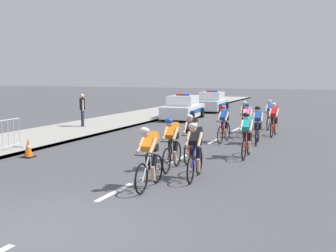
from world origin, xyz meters
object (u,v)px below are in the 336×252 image
(cyclist_third, at_px, (172,143))
(cyclist_fifth, at_px, (247,134))
(cyclist_fourth, at_px, (191,137))
(cyclist_sixth, at_px, (258,124))
(cyclist_second, at_px, (195,150))
(cyclist_eleventh, at_px, (270,114))
(cyclist_lead, at_px, (149,157))
(police_car_second, at_px, (212,102))
(traffic_cone_mid, at_px, (28,148))
(spectator_closest, at_px, (82,108))
(cyclist_eighth, at_px, (224,123))
(police_car_nearest, at_px, (183,108))
(cyclist_seventh, at_px, (247,120))
(cyclist_ninth, at_px, (274,119))
(cyclist_tenth, at_px, (245,116))

(cyclist_third, xyz_separation_m, cyclist_fifth, (1.60, 2.57, 0.00))
(cyclist_fourth, distance_m, cyclist_sixth, 4.37)
(cyclist_second, height_order, cyclist_eleventh, same)
(cyclist_lead, xyz_separation_m, police_car_second, (-4.85, 21.06, -0.11))
(traffic_cone_mid, relative_size, spectator_closest, 0.38)
(cyclist_eleventh, height_order, spectator_closest, spectator_closest)
(cyclist_lead, bearing_deg, cyclist_sixth, 80.99)
(cyclist_sixth, height_order, police_car_second, police_car_second)
(cyclist_eighth, bearing_deg, spectator_closest, 170.58)
(police_car_nearest, bearing_deg, cyclist_fourth, -67.77)
(cyclist_fourth, relative_size, cyclist_seventh, 1.00)
(cyclist_seventh, height_order, police_car_nearest, police_car_nearest)
(cyclist_lead, relative_size, cyclist_third, 1.00)
(cyclist_second, distance_m, cyclist_ninth, 8.52)
(cyclist_ninth, distance_m, traffic_cone_mid, 10.50)
(cyclist_tenth, bearing_deg, police_car_nearest, 137.15)
(cyclist_fifth, height_order, cyclist_eleventh, same)
(cyclist_fifth, bearing_deg, cyclist_sixth, 93.58)
(cyclist_eighth, bearing_deg, cyclist_fourth, -89.45)
(cyclist_sixth, bearing_deg, cyclist_lead, -99.01)
(cyclist_eighth, xyz_separation_m, traffic_cone_mid, (-5.17, -5.52, -0.48))
(cyclist_fifth, bearing_deg, cyclist_third, -121.93)
(traffic_cone_mid, bearing_deg, cyclist_sixth, 41.19)
(cyclist_fourth, bearing_deg, cyclist_third, -95.75)
(cyclist_eighth, height_order, spectator_closest, spectator_closest)
(cyclist_sixth, xyz_separation_m, spectator_closest, (-9.15, 1.12, 0.30))
(cyclist_eighth, bearing_deg, cyclist_ninth, 56.78)
(cyclist_lead, distance_m, cyclist_second, 1.45)
(cyclist_lead, bearing_deg, police_car_nearest, 108.08)
(cyclist_eighth, bearing_deg, traffic_cone_mid, -133.15)
(cyclist_sixth, xyz_separation_m, cyclist_ninth, (0.29, 2.30, 0.00))
(cyclist_fifth, bearing_deg, police_car_second, 110.63)
(cyclist_ninth, xyz_separation_m, police_car_nearest, (-6.32, 5.11, -0.11))
(cyclist_fourth, xyz_separation_m, traffic_cone_mid, (-5.21, -1.52, -0.48))
(cyclist_fourth, relative_size, cyclist_tenth, 1.00)
(cyclist_fifth, bearing_deg, cyclist_seventh, 101.67)
(cyclist_lead, bearing_deg, cyclist_eighth, 91.21)
(cyclist_sixth, bearing_deg, cyclist_fifth, -86.42)
(cyclist_eighth, relative_size, spectator_closest, 1.03)
(cyclist_third, distance_m, cyclist_eleventh, 10.12)
(cyclist_fourth, xyz_separation_m, cyclist_sixth, (1.29, 4.17, 0.00))
(traffic_cone_mid, distance_m, spectator_closest, 7.35)
(police_car_second, bearing_deg, cyclist_lead, -77.03)
(cyclist_lead, bearing_deg, cyclist_third, 97.02)
(cyclist_seventh, distance_m, cyclist_eleventh, 3.19)
(cyclist_eleventh, bearing_deg, cyclist_tenth, -117.75)
(cyclist_second, relative_size, cyclist_seventh, 1.00)
(cyclist_fourth, relative_size, cyclist_sixth, 1.00)
(cyclist_seventh, xyz_separation_m, police_car_second, (-5.32, 12.18, -0.11))
(cyclist_eleventh, bearing_deg, cyclist_eighth, -102.89)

